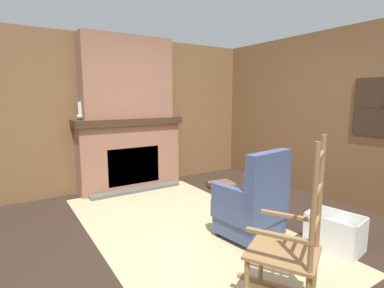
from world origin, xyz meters
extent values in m
plane|color=#2D2119|center=(0.00, 0.00, 0.00)|extent=(14.00, 14.00, 0.00)
cube|color=brown|center=(-2.40, 0.00, 1.26)|extent=(0.06, 5.34, 2.52)
cube|color=brown|center=(0.00, 2.40, 1.26)|extent=(5.34, 0.06, 2.52)
cube|color=#382619|center=(0.63, 2.35, 1.41)|extent=(0.77, 0.02, 0.76)
cube|color=#382619|center=(0.63, 2.35, 1.41)|extent=(0.02, 0.02, 0.72)
cube|color=#382619|center=(0.63, 2.35, 1.41)|extent=(0.73, 0.02, 0.02)
cube|color=#93604C|center=(-2.18, 0.00, 0.54)|extent=(0.37, 1.68, 1.09)
cube|color=black|center=(-2.03, 0.00, 0.42)|extent=(0.08, 0.87, 0.61)
cube|color=#565451|center=(-1.91, 0.00, 0.03)|extent=(0.16, 1.51, 0.06)
cube|color=#3D2819|center=(-2.18, 0.00, 1.14)|extent=(0.47, 1.78, 0.11)
cube|color=#93604C|center=(-2.18, 0.00, 1.85)|extent=(0.33, 1.48, 1.31)
cube|color=tan|center=(-0.31, -0.06, 0.01)|extent=(3.54, 2.00, 0.01)
cube|color=#3D4C75|center=(0.25, 0.43, 0.18)|extent=(0.63, 0.66, 0.24)
cube|color=#3D4C75|center=(0.25, 0.43, 0.33)|extent=(0.67, 0.70, 0.18)
cube|color=#3D4C75|center=(0.48, 0.47, 0.71)|extent=(0.20, 0.63, 0.58)
cube|color=#3D4C75|center=(0.27, 0.17, 0.52)|extent=(0.54, 0.16, 0.20)
cube|color=#3D4C75|center=(0.19, 0.69, 0.52)|extent=(0.54, 0.16, 0.20)
cylinder|color=#332319|center=(0.05, 0.16, 0.03)|extent=(0.06, 0.06, 0.06)
cylinder|color=#332319|center=(-0.02, 0.65, 0.03)|extent=(0.06, 0.06, 0.06)
cylinder|color=#332319|center=(0.52, 0.22, 0.03)|extent=(0.06, 0.06, 0.06)
cylinder|color=#332319|center=(0.45, 0.71, 0.03)|extent=(0.06, 0.06, 0.06)
cylinder|color=olive|center=(1.12, -0.41, 0.23)|extent=(0.05, 0.05, 0.38)
cylinder|color=olive|center=(0.94, -0.08, 0.23)|extent=(0.05, 0.05, 0.38)
cylinder|color=olive|center=(1.29, 0.12, 0.23)|extent=(0.05, 0.05, 0.38)
cube|color=olive|center=(1.21, -0.15, 0.43)|extent=(0.63, 0.62, 0.02)
cylinder|color=olive|center=(1.48, -0.21, 0.85)|extent=(0.05, 0.05, 0.86)
cylinder|color=olive|center=(1.29, 0.12, 0.85)|extent=(0.05, 0.05, 0.86)
cylinder|color=olive|center=(1.39, -0.05, 0.68)|extent=(0.20, 0.33, 0.03)
cylinder|color=olive|center=(1.39, -0.05, 0.92)|extent=(0.20, 0.33, 0.03)
cylinder|color=olive|center=(1.39, -0.05, 1.16)|extent=(0.20, 0.33, 0.03)
cube|color=olive|center=(1.30, -0.31, 0.64)|extent=(0.40, 0.24, 0.02)
cube|color=olive|center=(1.12, 0.02, 0.64)|extent=(0.40, 0.24, 0.02)
cylinder|color=brown|center=(-1.47, 1.32, 0.06)|extent=(0.16, 0.41, 0.11)
cylinder|color=brown|center=(-1.36, 1.30, 0.06)|extent=(0.16, 0.41, 0.11)
cylinder|color=brown|center=(-1.25, 1.29, 0.06)|extent=(0.16, 0.41, 0.11)
cube|color=white|center=(0.90, 1.01, 0.01)|extent=(0.57, 0.44, 0.01)
cube|color=white|center=(1.15, 1.05, 0.18)|extent=(0.08, 0.35, 0.36)
cube|color=white|center=(0.66, 0.96, 0.18)|extent=(0.08, 0.35, 0.36)
cube|color=white|center=(0.87, 1.17, 0.18)|extent=(0.51, 0.10, 0.36)
cube|color=white|center=(0.93, 0.84, 0.18)|extent=(0.51, 0.10, 0.36)
ellipsoid|color=white|center=(0.90, 1.01, 0.20)|extent=(0.45, 0.35, 0.22)
ellipsoid|color=#99B29E|center=(-2.22, -0.75, 1.25)|extent=(0.12, 0.12, 0.10)
cylinder|color=white|center=(-2.22, -0.75, 1.38)|extent=(0.07, 0.07, 0.18)
cube|color=brown|center=(-2.22, 0.62, 1.26)|extent=(0.13, 0.21, 0.13)
cube|color=silver|center=(-2.15, 0.62, 1.27)|extent=(0.01, 0.04, 0.02)
cylinder|color=gold|center=(-2.24, -0.07, 1.32)|extent=(0.07, 0.25, 0.25)
camera|label=1|loc=(2.54, -1.78, 1.54)|focal=28.00mm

